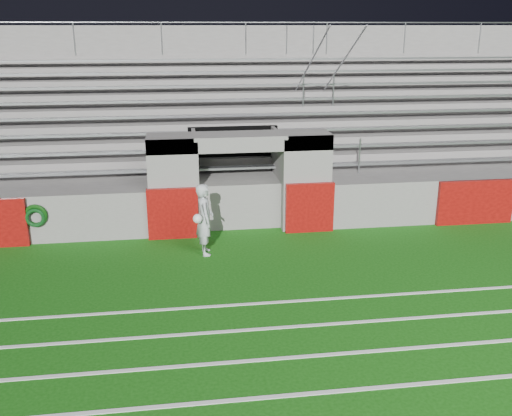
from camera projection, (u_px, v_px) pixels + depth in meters
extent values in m
plane|color=#12500D|center=(258.00, 282.00, 12.33)|extent=(90.00, 90.00, 0.00)
cube|color=white|center=(297.00, 395.00, 8.55)|extent=(28.00, 0.09, 0.01)
cube|color=white|center=(284.00, 358.00, 9.50)|extent=(28.00, 0.09, 0.01)
cube|color=white|center=(274.00, 328.00, 10.44)|extent=(28.00, 0.09, 0.01)
cube|color=white|center=(266.00, 303.00, 11.38)|extent=(28.00, 0.09, 0.01)
cube|color=slate|center=(511.00, 198.00, 16.15)|extent=(10.60, 0.35, 1.25)
cube|color=slate|center=(172.00, 184.00, 14.99)|extent=(1.20, 1.00, 2.60)
cube|color=slate|center=(306.00, 180.00, 15.47)|extent=(1.20, 1.00, 2.60)
cube|color=black|center=(233.00, 169.00, 16.85)|extent=(2.60, 0.20, 2.50)
cube|color=slate|center=(196.00, 180.00, 15.66)|extent=(0.10, 2.20, 2.50)
cube|color=slate|center=(278.00, 177.00, 15.96)|extent=(0.10, 2.20, 2.50)
cube|color=slate|center=(239.00, 141.00, 14.89)|extent=(4.80, 1.00, 0.40)
cube|color=slate|center=(227.00, 156.00, 18.90)|extent=(26.00, 8.00, 0.20)
cube|color=slate|center=(227.00, 174.00, 19.09)|extent=(26.00, 8.00, 1.05)
cube|color=#650A08|center=(173.00, 214.00, 14.66)|extent=(1.30, 0.15, 1.35)
cube|color=#650A08|center=(310.00, 208.00, 15.13)|extent=(1.30, 0.15, 1.35)
cube|color=#650A08|center=(475.00, 202.00, 15.77)|extent=(2.20, 0.15, 1.25)
cube|color=gray|center=(236.00, 168.00, 16.05)|extent=(23.00, 0.28, 0.06)
cube|color=slate|center=(233.00, 162.00, 16.86)|extent=(24.00, 0.75, 0.38)
cube|color=gray|center=(233.00, 149.00, 16.64)|extent=(23.00, 0.28, 0.06)
cube|color=slate|center=(230.00, 150.00, 17.51)|extent=(24.00, 0.75, 0.76)
cube|color=gray|center=(231.00, 131.00, 17.23)|extent=(23.00, 0.28, 0.06)
cube|color=slate|center=(228.00, 140.00, 18.16)|extent=(24.00, 0.75, 1.14)
cube|color=gray|center=(228.00, 115.00, 17.82)|extent=(23.00, 0.28, 0.06)
cube|color=slate|center=(226.00, 130.00, 18.81)|extent=(24.00, 0.75, 1.52)
cube|color=gray|center=(226.00, 100.00, 18.41)|extent=(23.00, 0.28, 0.06)
cube|color=slate|center=(224.00, 120.00, 19.45)|extent=(24.00, 0.75, 1.90)
cube|color=gray|center=(224.00, 86.00, 19.00)|extent=(23.00, 0.28, 0.06)
cube|color=slate|center=(222.00, 112.00, 20.10)|extent=(24.00, 0.75, 2.28)
cube|color=gray|center=(221.00, 72.00, 19.59)|extent=(23.00, 0.28, 0.06)
cube|color=slate|center=(220.00, 103.00, 20.75)|extent=(24.00, 0.75, 2.66)
cube|color=gray|center=(220.00, 60.00, 20.18)|extent=(23.00, 0.28, 0.06)
cube|color=slate|center=(219.00, 99.00, 21.37)|extent=(26.00, 0.60, 5.29)
cylinder|color=#A5A8AD|center=(325.00, 157.00, 16.03)|extent=(0.05, 0.05, 1.00)
cylinder|color=#A5A8AD|center=(303.00, 91.00, 18.40)|extent=(0.05, 0.05, 1.00)
cylinder|color=#A5A8AD|center=(287.00, 40.00, 20.76)|extent=(0.05, 0.05, 1.00)
cylinder|color=#A5A8AD|center=(304.00, 75.00, 18.24)|extent=(0.05, 6.02, 3.08)
cylinder|color=#A5A8AD|center=(359.00, 156.00, 16.17)|extent=(0.05, 0.05, 1.00)
cylinder|color=#A5A8AD|center=(333.00, 90.00, 18.53)|extent=(0.05, 0.05, 1.00)
cylinder|color=#A5A8AD|center=(313.00, 40.00, 20.89)|extent=(0.05, 0.05, 1.00)
cylinder|color=#A5A8AD|center=(334.00, 75.00, 18.38)|extent=(0.05, 6.02, 3.08)
cylinder|color=#A5A8AD|center=(74.00, 39.00, 19.75)|extent=(0.05, 0.05, 1.10)
cylinder|color=#A5A8AD|center=(162.00, 39.00, 20.15)|extent=(0.05, 0.05, 1.10)
cylinder|color=#A5A8AD|center=(246.00, 38.00, 20.55)|extent=(0.05, 0.05, 1.10)
cylinder|color=#A5A8AD|center=(327.00, 38.00, 20.94)|extent=(0.05, 0.05, 1.10)
cylinder|color=#A5A8AD|center=(405.00, 38.00, 21.34)|extent=(0.05, 0.05, 1.10)
cylinder|color=#A5A8AD|center=(480.00, 38.00, 21.74)|extent=(0.05, 0.05, 1.10)
cylinder|color=#A5A8AD|center=(218.00, 22.00, 20.25)|extent=(24.00, 0.05, 0.05)
imported|color=#B1B8BB|center=(205.00, 219.00, 13.60)|extent=(0.47, 0.67, 1.75)
sphere|color=white|center=(198.00, 219.00, 13.29)|extent=(0.22, 0.22, 0.22)
torus|color=#0C390B|center=(35.00, 216.00, 14.18)|extent=(0.59, 0.11, 0.59)
torus|color=#0B3912|center=(35.00, 218.00, 14.15)|extent=(0.49, 0.09, 0.49)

